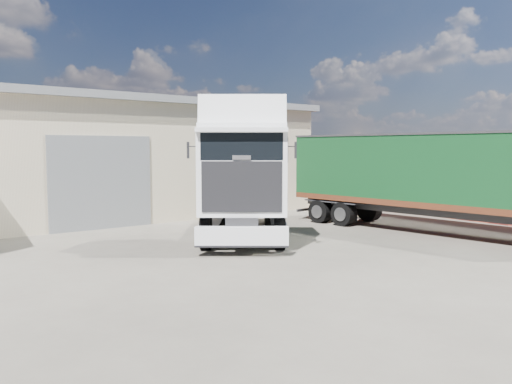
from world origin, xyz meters
TOP-DOWN VIEW (x-y plane):
  - ground at (0.00, 0.00)m, footprint 120.00×120.00m
  - brick_boundary_wall at (11.50, 6.00)m, footprint 0.35×26.00m
  - tractor_unit at (0.81, 4.51)m, footprint 6.28×7.09m
  - box_trailer at (7.33, 2.05)m, footprint 3.64×11.22m

SIDE VIEW (x-z plane):
  - ground at x=0.00m, z-range 0.00..0.00m
  - brick_boundary_wall at x=11.50m, z-range 0.00..2.50m
  - tractor_unit at x=0.81m, z-range -0.37..4.34m
  - box_trailer at x=7.33m, z-range 0.40..4.06m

